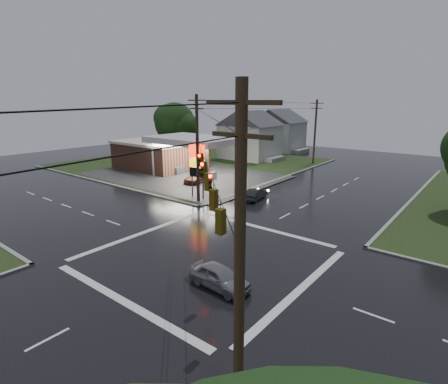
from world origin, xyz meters
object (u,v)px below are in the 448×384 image
Objects in this scene: utility_pole_n at (315,131)px; car_north at (256,194)px; gas_station at (165,153)px; car_crossing at (219,277)px; house_near at (250,134)px; utility_pole_se at (239,276)px; utility_pole_nw at (197,148)px; car_pump at (198,177)px; pylon_sign at (197,162)px; tree_nw_behind at (175,123)px; house_far at (279,130)px.

utility_pole_n is 2.80× the size of car_north.
utility_pole_n is at bearing 48.53° from gas_station.
utility_pole_n is 2.68× the size of car_crossing.
house_near is 27.35m from car_north.
utility_pole_se is at bearing -68.20° from utility_pole_n.
utility_pole_nw is 2.93× the size of car_north.
gas_station is 2.38× the size of utility_pole_nw.
house_near is 21.04m from car_pump.
pylon_sign is 28.34m from utility_pole_se.
car_north is (28.64, -16.04, -5.56)m from tree_nw_behind.
house_near is (-10.45, 25.50, 0.39)m from pylon_sign.
pylon_sign reaches higher than car_crossing.
utility_pole_se is at bearing -133.95° from car_crossing.
gas_station is 5.38× the size of car_pump.
car_crossing is at bearing -37.75° from gas_station.
house_near is (-30.45, 45.50, -1.32)m from utility_pole_se.
utility_pole_se is at bearing 112.46° from car_north.
utility_pole_nw is at bearing 135.00° from utility_pole_se.
pylon_sign is 0.54× the size of house_near.
tree_nw_behind is at bearing 140.13° from pylon_sign.
gas_station is 19.38m from utility_pole_nw.
gas_station is at bearing -51.58° from tree_nw_behind.
car_crossing is (37.06, -32.67, -5.51)m from tree_nw_behind.
utility_pole_se reaches higher than car_pump.
house_near is 2.94× the size of car_north.
car_north is (-14.70, 23.46, -5.10)m from utility_pole_se.
gas_station is 28.61m from house_far.
utility_pole_se reaches higher than pylon_sign.
car_north is at bearing 30.29° from car_crossing.
utility_pole_nw is at bearing -45.00° from pylon_sign.
car_crossing is (-6.28, 6.82, -5.05)m from utility_pole_se.
car_pump reaches higher than car_north.
car_pump is (5.51, -19.97, -3.70)m from house_near.
car_north is 0.96× the size of car_crossing.
house_far is (3.73, 28.30, 1.86)m from gas_station.
gas_station is at bearing -97.50° from house_far.
utility_pole_n is at bearing 90.00° from utility_pole_nw.
utility_pole_n reaches higher than house_far.
utility_pole_se is 28.15m from car_north.
car_pump is at bearing -74.58° from house_near.
car_crossing is at bearing -58.00° from house_near.
car_pump is (-10.24, 2.07, 0.09)m from car_north.
car_crossing is at bearing -72.63° from utility_pole_n.
house_far is 1.10× the size of tree_nw_behind.
utility_pole_nw is 8.02m from car_north.
utility_pole_n reaches higher than gas_station.
gas_station is at bearing 148.78° from pylon_sign.
pylon_sign is at bearing -92.08° from utility_pole_n.
gas_station is at bearing 151.40° from car_pump.
tree_nw_behind is 2.66× the size of car_north.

